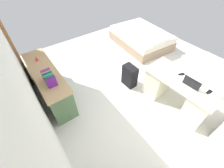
{
  "coord_description": "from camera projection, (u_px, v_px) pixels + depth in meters",
  "views": [
    {
      "loc": [
        -2.08,
        2.17,
        2.71
      ],
      "look_at": [
        -0.41,
        0.95,
        0.6
      ],
      "focal_mm": 23.5,
      "sensor_mm": 36.0,
      "label": 1
    }
  ],
  "objects": [
    {
      "name": "desk",
      "position": [
        177.0,
        92.0,
        3.1
      ],
      "size": [
        1.47,
        0.74,
        0.74
      ],
      "color": "beige",
      "rests_on": "ground_plane"
    },
    {
      "name": "figurine_small",
      "position": [
        36.0,
        59.0,
        3.2
      ],
      "size": [
        0.08,
        0.08,
        0.11
      ],
      "primitive_type": "cone",
      "color": "red",
      "rests_on": "credenza"
    },
    {
      "name": "credenza",
      "position": [
        49.0,
        84.0,
        3.27
      ],
      "size": [
        1.8,
        0.48,
        0.76
      ],
      "color": "#4C6B47",
      "rests_on": "ground_plane"
    },
    {
      "name": "suitcase_black",
      "position": [
        130.0,
        76.0,
        3.6
      ],
      "size": [
        0.36,
        0.23,
        0.56
      ],
      "primitive_type": "cube",
      "rotation": [
        0.0,
        0.0,
        0.01
      ],
      "color": "black",
      "rests_on": "ground_plane"
    },
    {
      "name": "door_wooden",
      "position": [
        11.0,
        42.0,
        3.3
      ],
      "size": [
        0.88,
        0.05,
        2.04
      ],
      "primitive_type": "cube",
      "color": "brown",
      "rests_on": "ground_plane"
    },
    {
      "name": "laptop",
      "position": [
        192.0,
        84.0,
        2.7
      ],
      "size": [
        0.32,
        0.24,
        0.21
      ],
      "color": "#B7B7BC",
      "rests_on": "desk"
    },
    {
      "name": "cell_phone_near_laptop",
      "position": [
        209.0,
        92.0,
        2.62
      ],
      "size": [
        0.07,
        0.14,
        0.01
      ],
      "primitive_type": "cube",
      "rotation": [
        0.0,
        0.0,
        0.02
      ],
      "color": "black",
      "rests_on": "desk"
    },
    {
      "name": "desk_lamp",
      "position": [
        216.0,
        85.0,
        2.39
      ],
      "size": [
        0.16,
        0.11,
        0.34
      ],
      "color": "silver",
      "rests_on": "desk"
    },
    {
      "name": "cell_phone_by_mouse",
      "position": [
        182.0,
        74.0,
        2.95
      ],
      "size": [
        0.1,
        0.15,
        0.01
      ],
      "primitive_type": "cube",
      "rotation": [
        0.0,
        0.0,
        -0.28
      ],
      "color": "black",
      "rests_on": "desk"
    },
    {
      "name": "office_chair",
      "position": [
        202.0,
        78.0,
        3.35
      ],
      "size": [
        0.52,
        0.52,
        0.94
      ],
      "color": "black",
      "rests_on": "ground_plane"
    },
    {
      "name": "computer_mouse",
      "position": [
        180.0,
        77.0,
        2.88
      ],
      "size": [
        0.07,
        0.1,
        0.03
      ],
      "primitive_type": "ellipsoid",
      "rotation": [
        0.0,
        0.0,
        0.05
      ],
      "color": "white",
      "rests_on": "desk"
    },
    {
      "name": "book_row",
      "position": [
        49.0,
        77.0,
        2.7
      ],
      "size": [
        0.35,
        0.17,
        0.24
      ],
      "color": "#601E87",
      "rests_on": "credenza"
    },
    {
      "name": "wall_back",
      "position": [
        15.0,
        68.0,
        2.04
      ],
      "size": [
        4.46,
        0.1,
        2.81
      ],
      "primitive_type": "cube",
      "color": "silver",
      "rests_on": "ground_plane"
    },
    {
      "name": "ground_plane",
      "position": [
        131.0,
        76.0,
        4.01
      ],
      "size": [
        5.65,
        5.65,
        0.0
      ],
      "primitive_type": "plane",
      "color": "silver"
    },
    {
      "name": "bed",
      "position": [
        141.0,
        38.0,
        5.01
      ],
      "size": [
        2.01,
        1.55,
        0.58
      ],
      "color": "gray",
      "rests_on": "ground_plane"
    }
  ]
}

